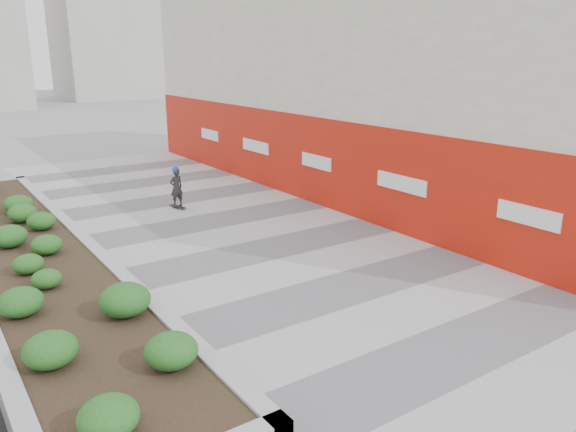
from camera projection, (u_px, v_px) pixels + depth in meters
name	position (u px, v px, depth m)	size (l,w,h in m)	color
ground	(401.00, 320.00, 11.08)	(160.00, 160.00, 0.00)	gray
walkway	(311.00, 272.00, 13.46)	(8.00, 36.00, 0.01)	#A8A8AD
building	(366.00, 83.00, 20.87)	(6.04, 24.08, 8.00)	beige
planter	(29.00, 254.00, 13.52)	(3.00, 18.00, 0.90)	#9E9EA0
manhole_cover	(327.00, 268.00, 13.73)	(0.44, 0.44, 0.01)	#595654
skateboarder	(176.00, 187.00, 18.82)	(0.51, 0.74, 1.45)	beige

